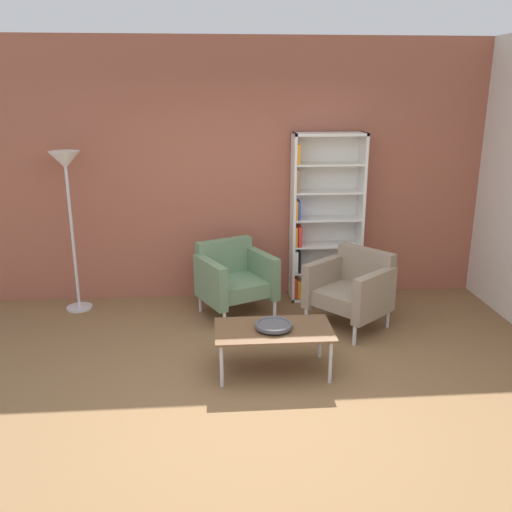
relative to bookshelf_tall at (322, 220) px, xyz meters
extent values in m
plane|color=brown|center=(-0.94, -2.26, -0.93)|extent=(8.32, 8.32, 0.00)
cube|color=#9E5642|center=(-0.94, 0.20, 0.52)|extent=(6.40, 0.12, 2.90)
cube|color=silver|center=(-0.34, -0.03, 0.02)|extent=(0.03, 0.30, 1.90)
cube|color=silver|center=(0.43, -0.03, 0.02)|extent=(0.03, 0.30, 1.90)
cube|color=silver|center=(0.05, -0.03, 0.96)|extent=(0.80, 0.30, 0.03)
cube|color=silver|center=(0.05, -0.03, -0.91)|extent=(0.80, 0.30, 0.03)
cube|color=silver|center=(0.05, 0.11, 0.02)|extent=(0.80, 0.02, 1.90)
cube|color=silver|center=(0.05, -0.03, -0.59)|extent=(0.76, 0.28, 0.02)
cube|color=silver|center=(0.05, -0.03, -0.28)|extent=(0.76, 0.28, 0.02)
cube|color=silver|center=(0.05, -0.03, 0.02)|extent=(0.76, 0.28, 0.02)
cube|color=silver|center=(0.05, -0.03, 0.33)|extent=(0.76, 0.28, 0.02)
cube|color=silver|center=(0.05, -0.03, 0.64)|extent=(0.76, 0.28, 0.02)
cube|color=red|center=(-0.31, -0.06, -0.77)|extent=(0.03, 0.22, 0.23)
cube|color=orange|center=(-0.27, -0.05, -0.79)|extent=(0.04, 0.23, 0.20)
cube|color=white|center=(-0.30, -0.04, -0.46)|extent=(0.04, 0.25, 0.25)
cube|color=black|center=(-0.26, -0.06, -0.46)|extent=(0.02, 0.22, 0.25)
cube|color=orange|center=(-0.31, -0.06, -0.16)|extent=(0.03, 0.21, 0.22)
cube|color=red|center=(-0.27, -0.06, -0.16)|extent=(0.04, 0.22, 0.22)
cube|color=orange|center=(-0.31, -0.06, 0.14)|extent=(0.02, 0.21, 0.21)
cube|color=blue|center=(-0.28, -0.07, 0.14)|extent=(0.02, 0.21, 0.21)
cube|color=olive|center=(-0.30, -0.04, 0.46)|extent=(0.04, 0.25, 0.25)
cube|color=orange|center=(-0.31, -0.06, 0.75)|extent=(0.03, 0.22, 0.21)
cube|color=brown|center=(-0.74, -1.75, -0.54)|extent=(1.00, 0.56, 0.02)
cylinder|color=silver|center=(-1.19, -1.98, -0.74)|extent=(0.03, 0.03, 0.38)
cylinder|color=silver|center=(-0.29, -1.98, -0.74)|extent=(0.03, 0.03, 0.38)
cylinder|color=silver|center=(-1.19, -1.52, -0.74)|extent=(0.03, 0.03, 0.38)
cylinder|color=silver|center=(-0.29, -1.52, -0.74)|extent=(0.03, 0.03, 0.38)
cylinder|color=#4C4C51|center=(-0.74, -1.75, -0.52)|extent=(0.13, 0.13, 0.02)
cylinder|color=#4C4C51|center=(-0.74, -1.75, -0.50)|extent=(0.32, 0.32, 0.02)
torus|color=#4C4C51|center=(-0.74, -1.75, -0.49)|extent=(0.32, 0.32, 0.02)
cube|color=slate|center=(-1.00, -0.46, -0.61)|extent=(0.83, 0.80, 0.16)
cube|color=slate|center=(-1.12, -0.22, -0.34)|extent=(0.63, 0.39, 0.38)
cube|color=slate|center=(-1.27, -0.61, -0.50)|extent=(0.36, 0.60, 0.46)
cube|color=slate|center=(-0.71, -0.35, -0.50)|extent=(0.36, 0.60, 0.46)
cylinder|color=silver|center=(-1.14, -0.87, -0.81)|extent=(0.04, 0.04, 0.24)
cylinder|color=silver|center=(-0.60, -0.61, -0.81)|extent=(0.04, 0.04, 0.24)
cylinder|color=silver|center=(-1.39, -0.35, -0.81)|extent=(0.04, 0.04, 0.24)
cylinder|color=silver|center=(-0.85, -0.09, -0.81)|extent=(0.04, 0.04, 0.24)
cube|color=gray|center=(0.13, -0.87, -0.61)|extent=(0.86, 0.86, 0.16)
cube|color=gray|center=(0.34, -0.70, -0.34)|extent=(0.51, 0.56, 0.38)
cube|color=gray|center=(-0.08, -0.65, -0.50)|extent=(0.54, 0.48, 0.46)
cube|color=gray|center=(0.32, -1.12, -0.50)|extent=(0.54, 0.48, 0.46)
cylinder|color=silver|center=(-0.30, -0.85, -0.81)|extent=(0.04, 0.04, 0.24)
cylinder|color=silver|center=(0.09, -1.30, -0.81)|extent=(0.04, 0.04, 0.24)
cylinder|color=silver|center=(0.14, -0.47, -0.81)|extent=(0.04, 0.04, 0.24)
cylinder|color=silver|center=(0.53, -0.93, -0.81)|extent=(0.04, 0.04, 0.24)
cylinder|color=silver|center=(-2.74, -0.16, -0.92)|extent=(0.28, 0.28, 0.02)
cylinder|color=silver|center=(-2.74, -0.16, -0.08)|extent=(0.03, 0.03, 1.65)
cone|color=white|center=(-2.74, -0.16, 0.72)|extent=(0.32, 0.32, 0.18)
camera|label=1|loc=(-1.22, -6.04, 1.43)|focal=38.81mm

